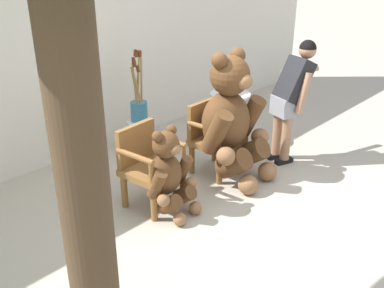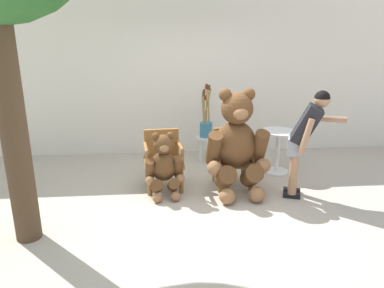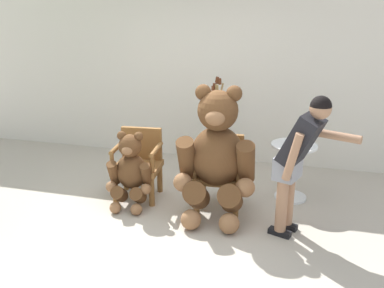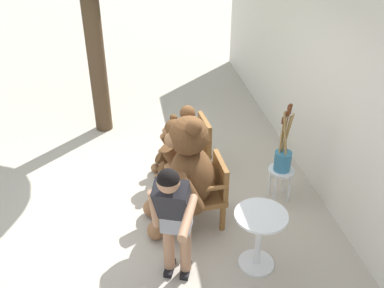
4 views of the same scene
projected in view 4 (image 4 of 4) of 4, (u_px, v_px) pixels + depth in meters
ground_plane at (147, 199)px, 5.77m from camera, size 60.00×60.00×0.00m
back_wall at (332, 92)px, 5.37m from camera, size 10.00×0.16×2.80m
wooden_chair_left at (193, 145)px, 6.07m from camera, size 0.61×0.57×0.86m
wooden_chair_right at (207, 189)px, 5.19m from camera, size 0.59×0.55×0.86m
teddy_bear_large at (185, 173)px, 5.00m from camera, size 0.91×0.88×1.52m
teddy_bear_small at (173, 148)px, 6.03m from camera, size 0.56×0.55×0.93m
person_visitor at (174, 213)px, 4.12m from camera, size 0.84×0.48×1.54m
white_stool at (281, 176)px, 5.61m from camera, size 0.34×0.34×0.46m
brush_bucket at (283, 155)px, 5.45m from camera, size 0.22×0.22×0.94m
round_side_table at (259, 234)px, 4.54m from camera, size 0.56×0.56×0.72m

